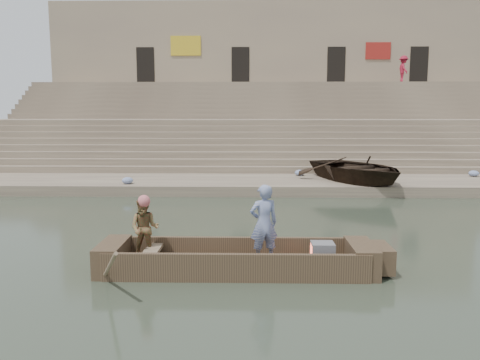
{
  "coord_description": "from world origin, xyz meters",
  "views": [
    {
      "loc": [
        -1.26,
        -12.16,
        3.27
      ],
      "look_at": [
        -1.54,
        0.88,
        1.4
      ],
      "focal_mm": 36.09,
      "sensor_mm": 36.0,
      "label": 1
    }
  ],
  "objects_px": {
    "main_rowboat": "(236,266)",
    "beached_rowboat": "(357,169)",
    "standing_man": "(264,224)",
    "rowing_man": "(145,228)",
    "pedestrian": "(403,69)",
    "television": "(322,252)"
  },
  "relations": [
    {
      "from": "rowing_man",
      "to": "pedestrian",
      "type": "distance_m",
      "value": 28.05
    },
    {
      "from": "main_rowboat",
      "to": "beached_rowboat",
      "type": "relative_size",
      "value": 0.99
    },
    {
      "from": "beached_rowboat",
      "to": "pedestrian",
      "type": "relative_size",
      "value": 2.74
    },
    {
      "from": "main_rowboat",
      "to": "television",
      "type": "distance_m",
      "value": 1.77
    },
    {
      "from": "standing_man",
      "to": "pedestrian",
      "type": "bearing_deg",
      "value": -128.28
    },
    {
      "from": "standing_man",
      "to": "beached_rowboat",
      "type": "xyz_separation_m",
      "value": [
        4.09,
        10.23,
        -0.1
      ]
    },
    {
      "from": "television",
      "to": "pedestrian",
      "type": "bearing_deg",
      "value": 69.77
    },
    {
      "from": "standing_man",
      "to": "pedestrian",
      "type": "distance_m",
      "value": 27.17
    },
    {
      "from": "rowing_man",
      "to": "standing_man",
      "type": "bearing_deg",
      "value": -1.09
    },
    {
      "from": "main_rowboat",
      "to": "beached_rowboat",
      "type": "bearing_deg",
      "value": 65.5
    },
    {
      "from": "main_rowboat",
      "to": "beached_rowboat",
      "type": "height_order",
      "value": "beached_rowboat"
    },
    {
      "from": "pedestrian",
      "to": "beached_rowboat",
      "type": "bearing_deg",
      "value": 156.08
    },
    {
      "from": "standing_man",
      "to": "beached_rowboat",
      "type": "bearing_deg",
      "value": -127.48
    },
    {
      "from": "rowing_man",
      "to": "pedestrian",
      "type": "bearing_deg",
      "value": 66.12
    },
    {
      "from": "standing_man",
      "to": "rowing_man",
      "type": "bearing_deg",
      "value": -20.39
    },
    {
      "from": "standing_man",
      "to": "main_rowboat",
      "type": "bearing_deg",
      "value": -18.52
    },
    {
      "from": "standing_man",
      "to": "pedestrian",
      "type": "height_order",
      "value": "pedestrian"
    },
    {
      "from": "rowing_man",
      "to": "television",
      "type": "relative_size",
      "value": 2.76
    },
    {
      "from": "rowing_man",
      "to": "television",
      "type": "distance_m",
      "value": 3.68
    },
    {
      "from": "standing_man",
      "to": "rowing_man",
      "type": "distance_m",
      "value": 2.48
    },
    {
      "from": "rowing_man",
      "to": "beached_rowboat",
      "type": "distance_m",
      "value": 11.98
    },
    {
      "from": "standing_man",
      "to": "television",
      "type": "bearing_deg",
      "value": 165.66
    }
  ]
}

